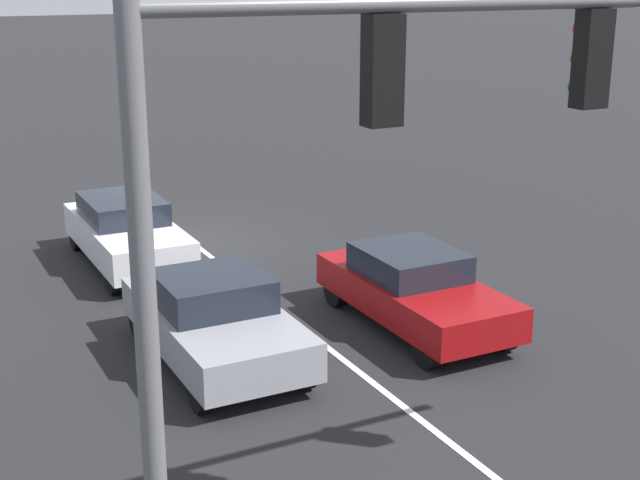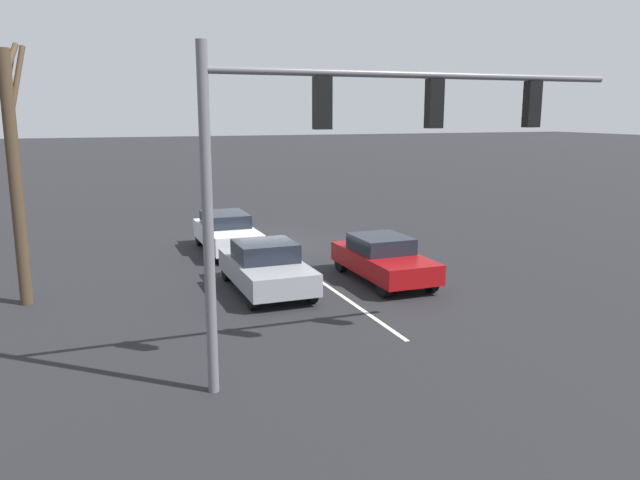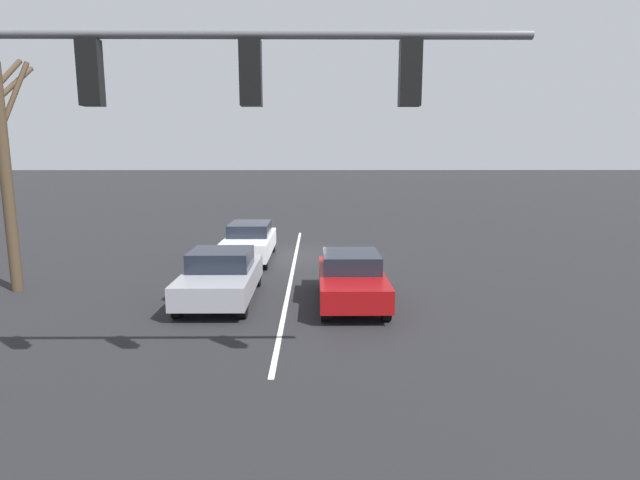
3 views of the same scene
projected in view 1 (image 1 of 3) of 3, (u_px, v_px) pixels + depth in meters
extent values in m
plane|color=black|center=(192.00, 242.00, 21.01)|extent=(240.00, 240.00, 0.00)
cube|color=silver|center=(237.00, 277.00, 18.59)|extent=(0.12, 17.67, 0.01)
cube|color=gray|center=(215.00, 326.00, 14.45)|extent=(1.92, 4.24, 0.62)
cube|color=black|center=(212.00, 291.00, 14.35)|extent=(1.69, 1.63, 0.53)
cube|color=red|center=(209.00, 274.00, 16.47)|extent=(0.24, 0.06, 0.12)
cube|color=red|center=(138.00, 285.00, 15.88)|extent=(0.24, 0.06, 0.12)
cylinder|color=black|center=(303.00, 370.00, 13.56)|extent=(0.22, 0.60, 0.60)
cylinder|color=black|center=(200.00, 392.00, 12.84)|extent=(0.22, 0.60, 0.60)
cylinder|color=black|center=(228.00, 305.00, 16.23)|extent=(0.22, 0.60, 0.60)
cylinder|color=black|center=(139.00, 320.00, 15.51)|extent=(0.22, 0.60, 0.60)
cube|color=maroon|center=(415.00, 294.00, 15.85)|extent=(1.79, 4.25, 0.60)
cube|color=black|center=(409.00, 262.00, 15.88)|extent=(1.57, 1.83, 0.48)
cube|color=red|center=(385.00, 251.00, 17.86)|extent=(0.24, 0.06, 0.12)
cube|color=red|center=(330.00, 259.00, 17.31)|extent=(0.24, 0.06, 0.12)
cylinder|color=black|center=(504.00, 333.00, 14.94)|extent=(0.22, 0.62, 0.62)
cylinder|color=black|center=(427.00, 349.00, 14.27)|extent=(0.22, 0.62, 0.62)
cylinder|color=black|center=(404.00, 278.00, 17.60)|extent=(0.22, 0.62, 0.62)
cylinder|color=black|center=(336.00, 290.00, 16.94)|extent=(0.22, 0.62, 0.62)
cube|color=silver|center=(127.00, 237.00, 19.21)|extent=(1.76, 4.43, 0.67)
cube|color=black|center=(122.00, 208.00, 19.26)|extent=(1.55, 2.10, 0.48)
cube|color=red|center=(128.00, 204.00, 21.28)|extent=(0.24, 0.06, 0.12)
cube|color=red|center=(76.00, 210.00, 20.75)|extent=(0.24, 0.06, 0.12)
cylinder|color=black|center=(186.00, 268.00, 18.22)|extent=(0.22, 0.60, 0.60)
cylinder|color=black|center=(114.00, 279.00, 17.57)|extent=(0.22, 0.60, 0.60)
cylinder|color=black|center=(140.00, 228.00, 21.05)|extent=(0.22, 0.60, 0.60)
cylinder|color=black|center=(77.00, 237.00, 20.40)|extent=(0.22, 0.60, 0.60)
cylinder|color=slate|center=(148.00, 348.00, 7.26)|extent=(0.20, 0.20, 6.34)
cylinder|color=slate|center=(581.00, 1.00, 8.38)|extent=(8.69, 0.14, 0.14)
cube|color=black|center=(592.00, 59.00, 8.62)|extent=(0.32, 0.22, 0.95)
sphere|color=red|center=(583.00, 28.00, 8.68)|extent=(0.20, 0.20, 0.20)
sphere|color=#4C420C|center=(580.00, 58.00, 8.76)|extent=(0.20, 0.20, 0.20)
sphere|color=#0A3814|center=(578.00, 87.00, 8.84)|extent=(0.20, 0.20, 0.20)
cube|color=black|center=(383.00, 71.00, 7.59)|extent=(0.32, 0.22, 0.95)
sphere|color=red|center=(374.00, 35.00, 7.65)|extent=(0.20, 0.20, 0.20)
sphere|color=#4C420C|center=(373.00, 69.00, 7.73)|extent=(0.20, 0.20, 0.20)
sphere|color=#0A3814|center=(372.00, 102.00, 7.81)|extent=(0.20, 0.20, 0.20)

